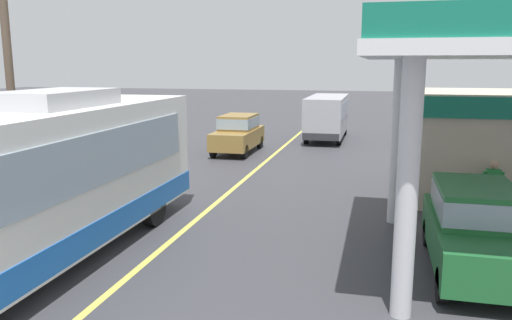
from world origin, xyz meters
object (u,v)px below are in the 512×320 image
(coach_bus_main, at_px, (32,190))
(minibus_opposing_lane, at_px, (327,113))
(pedestrian_near_pump, at_px, (492,187))
(car_trailing_behind_bus, at_px, (238,132))
(car_at_pump, at_px, (475,225))

(coach_bus_main, xyz_separation_m, minibus_opposing_lane, (3.92, 20.38, -0.25))
(minibus_opposing_lane, bearing_deg, coach_bus_main, -100.90)
(pedestrian_near_pump, bearing_deg, coach_bus_main, -148.98)
(car_trailing_behind_bus, bearing_deg, coach_bus_main, -90.77)
(car_at_pump, distance_m, minibus_opposing_lane, 19.01)
(minibus_opposing_lane, bearing_deg, pedestrian_near_pump, -67.39)
(minibus_opposing_lane, xyz_separation_m, car_trailing_behind_bus, (-3.72, -5.49, -0.46))
(pedestrian_near_pump, bearing_deg, car_at_pump, -105.54)
(car_at_pump, bearing_deg, coach_bus_main, -167.14)
(coach_bus_main, distance_m, pedestrian_near_pump, 11.61)
(pedestrian_near_pump, bearing_deg, minibus_opposing_lane, 112.61)
(car_at_pump, relative_size, pedestrian_near_pump, 2.53)
(coach_bus_main, relative_size, car_trailing_behind_bus, 2.63)
(coach_bus_main, bearing_deg, car_at_pump, 12.86)
(coach_bus_main, xyz_separation_m, car_trailing_behind_bus, (0.20, 14.89, -0.71))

